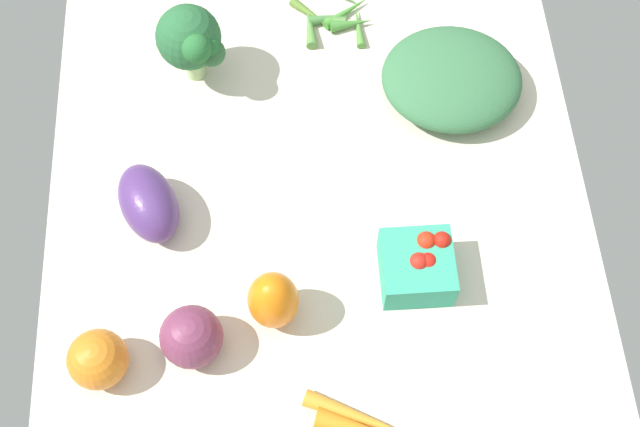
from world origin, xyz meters
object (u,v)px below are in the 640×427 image
berry_basket (418,266)px  bell_pepper_orange (273,300)px  red_onion_near_basket (191,337)px  okra_pile (333,17)px  heirloom_tomato_orange (98,359)px  eggplant (149,203)px  broccoli_head (191,40)px  leafy_greens_clump (452,79)px

berry_basket → bell_pepper_orange: size_ratio=0.90×
red_onion_near_basket → bell_pepper_orange: bearing=-70.3°
bell_pepper_orange → okra_pile: bearing=-12.9°
heirloom_tomato_orange → eggplant: (21.43, -5.69, -0.06)cm
okra_pile → broccoli_head: broccoli_head is taller
leafy_greens_clump → bell_pepper_orange: bearing=140.6°
heirloom_tomato_orange → eggplant: bearing=-14.9°
broccoli_head → eggplant: bearing=164.8°
okra_pile → eggplant: (-32.66, 27.48, 2.91)cm
bell_pepper_orange → red_onion_near_basket: bell_pepper_orange is taller
leafy_greens_clump → okra_pile: bearing=48.2°
red_onion_near_basket → okra_pile: bearing=-22.5°
heirloom_tomato_orange → leafy_greens_clump: (39.34, -49.66, -0.39)cm
berry_basket → leafy_greens_clump: (29.22, -8.47, 0.15)cm
eggplant → red_onion_near_basket: red_onion_near_basket is taller
eggplant → berry_basket: bearing=-129.6°
heirloom_tomato_orange → broccoli_head: size_ratio=0.57×
berry_basket → heirloom_tomato_orange: 42.41cm
berry_basket → broccoli_head: (34.73, 29.12, 5.22)cm
bell_pepper_orange → broccoli_head: size_ratio=0.77×
broccoli_head → heirloom_tomato_orange: bearing=164.9°
berry_basket → leafy_greens_clump: bearing=-16.2°
eggplant → red_onion_near_basket: size_ratio=1.51×
heirloom_tomato_orange → bell_pepper_orange: bearing=-75.2°
red_onion_near_basket → broccoli_head: size_ratio=0.60×
heirloom_tomato_orange → red_onion_near_basket: red_onion_near_basket is taller
bell_pepper_orange → red_onion_near_basket: bearing=109.7°
heirloom_tomato_orange → bell_pepper_orange: 22.88cm
heirloom_tomato_orange → broccoli_head: broccoli_head is taller
berry_basket → red_onion_near_basket: (-8.04, 29.58, 0.75)cm
okra_pile → leafy_greens_clump: leafy_greens_clump is taller
leafy_greens_clump → red_onion_near_basket: size_ratio=2.57×
eggplant → broccoli_head: size_ratio=0.91×
heirloom_tomato_orange → bell_pepper_orange: bell_pepper_orange is taller
okra_pile → leafy_greens_clump: bearing=-131.8°
okra_pile → red_onion_near_basket: red_onion_near_basket is taller
leafy_greens_clump → broccoli_head: broccoli_head is taller
leafy_greens_clump → eggplant: bearing=112.2°
bell_pepper_orange → leafy_greens_clump: bell_pepper_orange is taller
okra_pile → berry_basket: bearing=-169.7°
bell_pepper_orange → broccoli_head: 40.43cm
bell_pepper_orange → okra_pile: (48.27, -11.09, -4.34)cm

